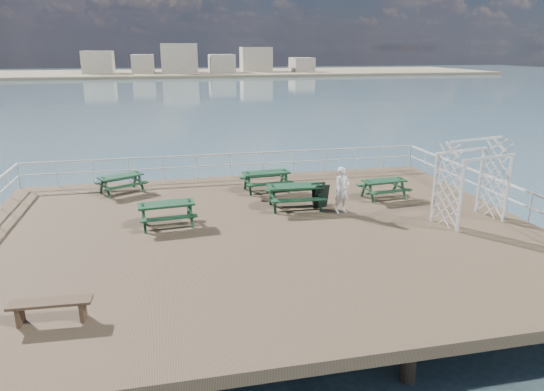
{
  "coord_description": "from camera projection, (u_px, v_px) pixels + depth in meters",
  "views": [
    {
      "loc": [
        -2.76,
        -14.37,
        5.63
      ],
      "look_at": [
        0.41,
        0.09,
        1.1
      ],
      "focal_mm": 32.0,
      "sensor_mm": 36.0,
      "label": 1
    }
  ],
  "objects": [
    {
      "name": "trellis_arbor",
      "position": [
        471.0,
        185.0,
        16.03
      ],
      "size": [
        2.49,
        1.7,
        2.83
      ],
      "rotation": [
        0.0,
        0.0,
        0.23
      ],
      "color": "silver",
      "rests_on": "ground"
    },
    {
      "name": "ground",
      "position": [
        260.0,
        234.0,
        15.67
      ],
      "size": [
        18.0,
        14.0,
        0.3
      ],
      "primitive_type": "cube",
      "color": "brown",
      "rests_on": "ground"
    },
    {
      "name": "picnic_table_d",
      "position": [
        167.0,
        209.0,
        15.86
      ],
      "size": [
        1.92,
        1.61,
        0.87
      ],
      "rotation": [
        0.0,
        0.0,
        0.1
      ],
      "color": "#12321E",
      "rests_on": "ground"
    },
    {
      "name": "picnic_table_a",
      "position": [
        121.0,
        180.0,
        19.45
      ],
      "size": [
        2.13,
        1.99,
        0.82
      ],
      "rotation": [
        0.0,
        0.0,
        0.48
      ],
      "color": "#12321E",
      "rests_on": "ground"
    },
    {
      "name": "picnic_table_e",
      "position": [
        295.0,
        191.0,
        17.6
      ],
      "size": [
        2.06,
        1.69,
        0.97
      ],
      "rotation": [
        0.0,
        0.0,
        -0.05
      ],
      "color": "#12321E",
      "rests_on": "ground"
    },
    {
      "name": "flat_bench_far",
      "position": [
        51.0,
        306.0,
        10.29
      ],
      "size": [
        1.71,
        0.48,
        0.49
      ],
      "rotation": [
        0.0,
        0.0,
        -0.04
      ],
      "color": "brown",
      "rests_on": "ground"
    },
    {
      "name": "person",
      "position": [
        342.0,
        190.0,
        17.0
      ],
      "size": [
        0.69,
        0.54,
        1.66
      ],
      "primitive_type": "imported",
      "rotation": [
        0.0,
        0.0,
        0.26
      ],
      "color": "white",
      "rests_on": "ground"
    },
    {
      "name": "picnic_table_b",
      "position": [
        266.0,
        177.0,
        19.69
      ],
      "size": [
        1.99,
        1.66,
        0.92
      ],
      "rotation": [
        0.0,
        0.0,
        0.08
      ],
      "color": "#12321E",
      "rests_on": "ground"
    },
    {
      "name": "sandwich_board",
      "position": [
        320.0,
        196.0,
        17.67
      ],
      "size": [
        0.61,
        0.49,
        0.91
      ],
      "rotation": [
        0.0,
        0.0,
        0.15
      ],
      "color": "black",
      "rests_on": "ground"
    },
    {
      "name": "picnic_table_c",
      "position": [
        384.0,
        185.0,
        18.79
      ],
      "size": [
        1.81,
        1.51,
        0.82
      ],
      "rotation": [
        0.0,
        0.0,
        0.1
      ],
      "color": "#12321E",
      "rests_on": "ground"
    },
    {
      "name": "sea_backdrop",
      "position": [
        215.0,
        69.0,
        143.58
      ],
      "size": [
        300.0,
        300.0,
        9.2
      ],
      "color": "#3C5765",
      "rests_on": "ground"
    },
    {
      "name": "railing",
      "position": [
        245.0,
        183.0,
        17.76
      ],
      "size": [
        17.77,
        13.76,
        1.1
      ],
      "color": "silver",
      "rests_on": "ground"
    }
  ]
}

